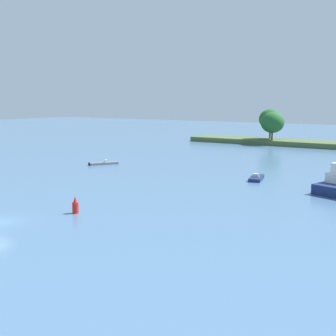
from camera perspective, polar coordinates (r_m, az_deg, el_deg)
small_motorboat at (r=84.17m, az=-8.47°, el=0.61°), size 3.96×5.23×0.91m
fishing_skiff at (r=68.80m, az=11.59°, el=-1.30°), size 2.81×5.29×1.01m
channel_buoy_red at (r=48.64m, az=-12.12°, el=-4.93°), size 0.70×0.70×1.90m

